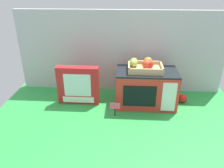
# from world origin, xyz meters

# --- Properties ---
(ground_plane) EXTENTS (1.70, 1.70, 0.00)m
(ground_plane) POSITION_xyz_m (0.00, 0.00, 0.00)
(ground_plane) COLOR green
(ground_plane) RESTS_ON ground
(display_back_panel) EXTENTS (1.61, 0.03, 0.64)m
(display_back_panel) POSITION_xyz_m (0.00, 0.22, 0.32)
(display_back_panel) COLOR #B7BABF
(display_back_panel) RESTS_ON ground
(toy_microwave) EXTENTS (0.43, 0.25, 0.26)m
(toy_microwave) POSITION_xyz_m (0.19, -0.02, 0.13)
(toy_microwave) COLOR red
(toy_microwave) RESTS_ON ground
(food_groups_crate) EXTENTS (0.24, 0.17, 0.08)m
(food_groups_crate) POSITION_xyz_m (0.17, -0.01, 0.29)
(food_groups_crate) COLOR tan
(food_groups_crate) RESTS_ON toy_microwave
(cookie_set_box) EXTENTS (0.30, 0.06, 0.28)m
(cookie_set_box) POSITION_xyz_m (-0.29, -0.03, 0.14)
(cookie_set_box) COLOR red
(cookie_set_box) RESTS_ON ground
(price_sign) EXTENTS (0.07, 0.01, 0.10)m
(price_sign) POSITION_xyz_m (-0.02, -0.19, 0.07)
(price_sign) COLOR black
(price_sign) RESTS_ON ground
(loose_toy_apple) EXTENTS (0.06, 0.06, 0.06)m
(loose_toy_apple) POSITION_xyz_m (0.48, 0.03, 0.03)
(loose_toy_apple) COLOR red
(loose_toy_apple) RESTS_ON ground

